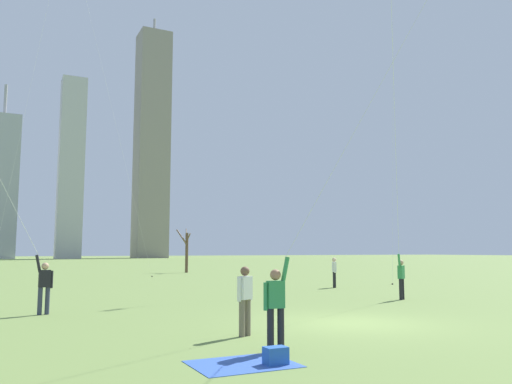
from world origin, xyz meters
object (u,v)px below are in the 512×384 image
bystander_strolling_midfield (245,297)px  picnic_spot (261,359)px  kite_flyer_midfield_right_white (318,221)px  bystander_watching_nearby (334,271)px  kite_flyer_foreground_left_pink (397,159)px  bare_tree_far_right_edge (186,249)px

bystander_strolling_midfield → picnic_spot: bystander_strolling_midfield is taller
kite_flyer_midfield_right_white → bystander_watching_nearby: size_ratio=9.51×
kite_flyer_foreground_left_pink → bystander_strolling_midfield: bearing=-154.1°
kite_flyer_foreground_left_pink → bystander_watching_nearby: kite_flyer_foreground_left_pink is taller
kite_flyer_midfield_right_white → picnic_spot: (-1.96, -1.13, -2.54)m
bystander_watching_nearby → picnic_spot: bearing=-128.6°
bystander_strolling_midfield → kite_flyer_midfield_right_white: bearing=-61.7°
bystander_strolling_midfield → picnic_spot: (-1.02, -2.88, -0.81)m
bystander_strolling_midfield → bare_tree_far_right_edge: 36.22m
kite_flyer_foreground_left_pink → bystander_watching_nearby: bearing=72.0°
picnic_spot → kite_flyer_midfield_right_white: bearing=30.1°
kite_flyer_foreground_left_pink → picnic_spot: bearing=-143.6°
bystander_watching_nearby → bare_tree_far_right_edge: 22.43m
kite_flyer_midfield_right_white → bare_tree_far_right_edge: (9.24, 36.49, -0.49)m
kite_flyer_midfield_right_white → bare_tree_far_right_edge: bearing=75.8°
kite_flyer_midfield_right_white → bystander_strolling_midfield: 2.64m
kite_flyer_foreground_left_pink → bare_tree_far_right_edge: (1.72, 30.63, -3.38)m
bystander_watching_nearby → bare_tree_far_right_edge: bearing=92.4°
bare_tree_far_right_edge → picnic_spot: bearing=-106.6°
kite_flyer_foreground_left_pink → kite_flyer_midfield_right_white: bearing=-142.1°
bare_tree_far_right_edge → kite_flyer_midfield_right_white: bearing=-104.2°
bare_tree_far_right_edge → bystander_strolling_midfield: bearing=-106.3°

